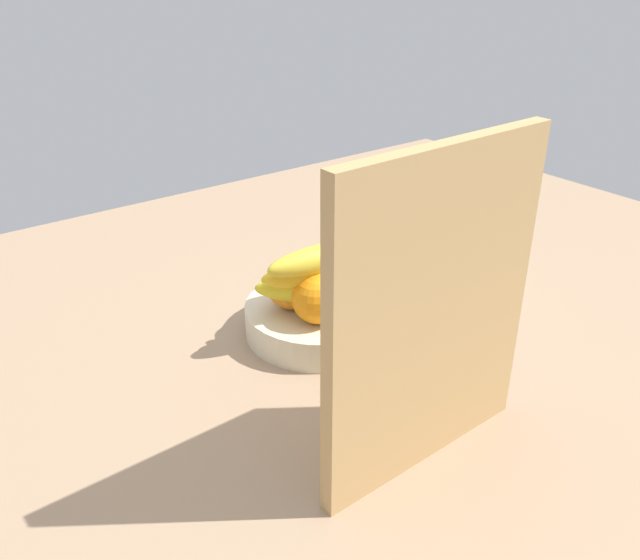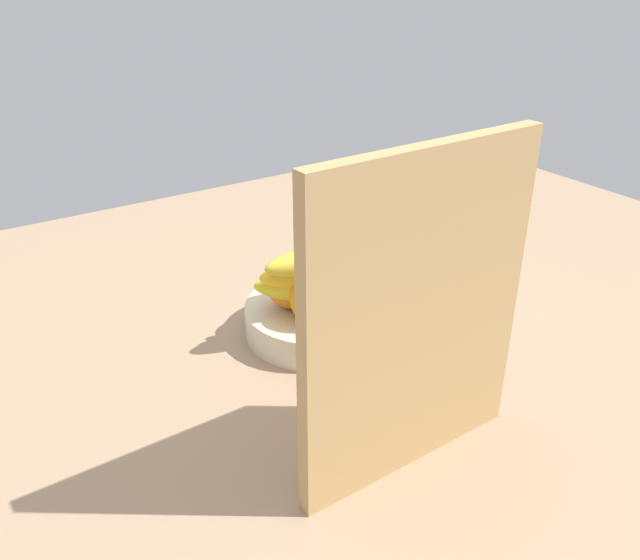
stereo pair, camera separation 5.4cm
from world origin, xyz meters
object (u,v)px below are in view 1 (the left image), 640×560
(orange_center, at_px, (317,298))
(orange_back_left, at_px, (353,280))
(cutting_board, at_px, (434,316))
(orange_front_left, at_px, (319,272))
(thermos_tumbler, at_px, (423,246))
(orange_front_right, at_px, (291,285))
(banana_bunch, at_px, (323,281))
(fruit_bowl, at_px, (320,318))

(orange_center, relative_size, orange_back_left, 1.00)
(cutting_board, bearing_deg, orange_front_left, -106.87)
(orange_front_left, distance_m, orange_center, 0.08)
(orange_back_left, height_order, thermos_tumbler, thermos_tumbler)
(orange_front_right, bearing_deg, thermos_tumbler, 176.18)
(orange_front_left, relative_size, cutting_board, 0.20)
(orange_front_left, distance_m, thermos_tumbler, 0.19)
(orange_center, bearing_deg, orange_back_left, -170.38)
(orange_back_left, xyz_separation_m, thermos_tumbler, (-0.17, -0.03, -0.00))
(orange_front_right, distance_m, orange_center, 0.05)
(orange_back_left, relative_size, thermos_tumbler, 0.45)
(banana_bunch, xyz_separation_m, thermos_tumbler, (-0.23, -0.03, -0.02))
(banana_bunch, bearing_deg, cutting_board, 78.32)
(orange_front_left, bearing_deg, cutting_board, 74.39)
(orange_front_left, height_order, cutting_board, cutting_board)
(orange_front_right, xyz_separation_m, orange_center, (-0.01, 0.05, 0.00))
(orange_front_right, relative_size, cutting_board, 0.20)
(orange_back_left, distance_m, cutting_board, 0.30)
(orange_front_left, height_order, thermos_tumbler, thermos_tumbler)
(cutting_board, bearing_deg, orange_center, -99.65)
(orange_center, bearing_deg, orange_front_right, -84.34)
(fruit_bowl, relative_size, orange_front_left, 3.07)
(orange_front_left, xyz_separation_m, thermos_tumbler, (-0.19, 0.03, -0.00))
(orange_front_right, distance_m, thermos_tumbler, 0.25)
(orange_front_left, relative_size, orange_center, 1.00)
(fruit_bowl, bearing_deg, orange_center, 48.26)
(orange_front_right, height_order, thermos_tumbler, thermos_tumbler)
(orange_front_right, bearing_deg, orange_front_left, -170.93)
(orange_front_right, xyz_separation_m, banana_bunch, (-0.02, 0.05, 0.02))
(orange_front_left, height_order, orange_front_right, same)
(fruit_bowl, bearing_deg, orange_front_right, -28.41)
(orange_back_left, distance_m, thermos_tumbler, 0.17)
(fruit_bowl, xyz_separation_m, orange_back_left, (-0.04, 0.02, 0.06))
(fruit_bowl, height_order, thermos_tumbler, thermos_tumbler)
(orange_center, bearing_deg, thermos_tumbler, -171.09)
(orange_front_right, height_order, cutting_board, cutting_board)
(fruit_bowl, xyz_separation_m, banana_bunch, (0.01, 0.03, 0.08))
(orange_front_right, bearing_deg, fruit_bowl, 151.59)
(fruit_bowl, xyz_separation_m, thermos_tumbler, (-0.21, -0.00, 0.06))
(orange_center, distance_m, orange_back_left, 0.08)
(orange_front_left, relative_size, banana_bunch, 0.40)
(orange_center, relative_size, banana_bunch, 0.40)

